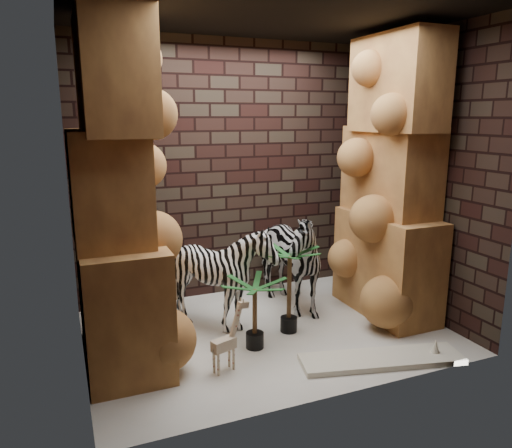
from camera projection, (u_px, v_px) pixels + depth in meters
name	position (u px, v px, depth m)	size (l,w,h in m)	color
floor	(268.00, 332.00, 4.87)	(3.50, 3.50, 0.00)	silver
ceiling	(269.00, 15.00, 4.21)	(3.50, 3.50, 0.00)	black
wall_back	(226.00, 171.00, 5.67)	(3.50, 3.50, 0.00)	black
wall_front	(339.00, 208.00, 3.42)	(3.50, 3.50, 0.00)	black
wall_left	(71.00, 196.00, 3.90)	(3.00, 3.00, 0.00)	black
wall_right	(417.00, 176.00, 5.19)	(3.00, 3.00, 0.00)	black
rock_pillar_left	(115.00, 194.00, 4.03)	(0.68, 1.30, 3.00)	#C98F46
rock_pillar_right	(392.00, 178.00, 5.07)	(0.58, 1.25, 3.00)	#C98F46
zebra_right	(283.00, 249.00, 5.35)	(0.63, 1.16, 1.38)	white
zebra_left	(222.00, 281.00, 4.85)	(0.90, 1.12, 1.02)	white
giraffe_toy	(224.00, 337.00, 4.06)	(0.32, 0.11, 0.63)	beige
palm_front	(289.00, 290.00, 4.79)	(0.36, 0.36, 0.89)	#134A24
palm_back	(255.00, 314.00, 4.47)	(0.36, 0.36, 0.68)	#134A24
surfboard	(382.00, 359.00, 4.28)	(1.45, 0.36, 0.05)	silver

